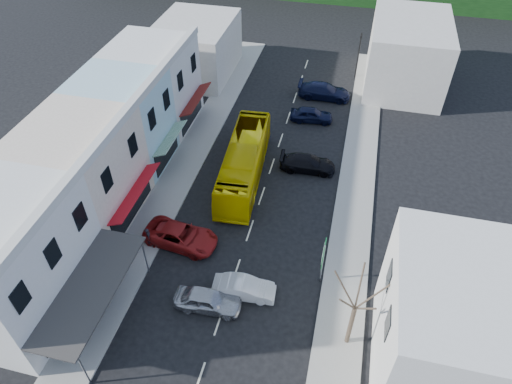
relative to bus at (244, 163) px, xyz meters
The scene contains 18 objects.
ground 10.32m from the bus, 78.74° to the right, with size 120.00×120.00×0.00m, color black.
sidewalk_left 5.70m from the bus, behind, with size 3.00×52.00×0.15m, color gray.
sidewalk_right 9.61m from the bus, ahead, with size 3.00×52.00×0.15m, color gray.
shopfront_row 11.89m from the bus, 154.52° to the right, with size 8.25×30.00×8.00m.
right_building 21.03m from the bus, 42.11° to the right, with size 8.00×9.00×8.00m, color silver.
distant_block_left 19.78m from the bus, 120.49° to the left, with size 8.00×10.00×6.00m, color #B7B2A8.
distant_block_right 23.92m from the bus, 56.99° to the left, with size 8.00×12.00×7.00m, color #B7B2A8.
bus is the anchor object (origin of this frame).
car_silver 13.27m from the bus, 85.55° to the right, with size 1.80×4.40×1.40m, color #AEAFB3.
car_white 12.13m from the bus, 75.50° to the right, with size 1.80×4.40×1.40m, color silver.
car_red 8.83m from the bus, 107.21° to the right, with size 1.90×4.60×1.40m, color maroon.
car_black_near 5.65m from the bus, 23.79° to the left, with size 1.84×4.50×1.40m, color black.
car_navy_mid 10.91m from the bus, 66.65° to the left, with size 1.80×4.40×1.40m, color black.
car_navy_far 15.57m from the bus, 71.35° to the left, with size 1.84×4.50×1.40m, color black.
pedestrian_left 10.36m from the bus, 117.34° to the right, with size 0.60×0.40×1.70m, color black.
direction_sign 12.24m from the bus, 50.45° to the right, with size 0.20×1.64×3.63m, color #11602B, non-canonical shape.
street_tree 17.03m from the bus, 53.77° to the right, with size 2.33×2.33×7.28m, color #372B20, non-canonical shape.
traffic_signal 21.65m from the bus, 68.56° to the left, with size 0.65×1.11×5.26m, color black, non-canonical shape.
Camera 1 is at (5.99, -18.93, 25.59)m, focal length 32.00 mm.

